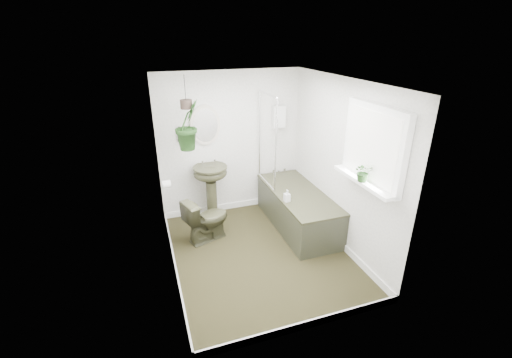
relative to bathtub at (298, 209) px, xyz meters
name	(u,v)px	position (x,y,z in m)	size (l,w,h in m)	color
floor	(260,253)	(-0.80, -0.50, -0.30)	(2.30, 2.80, 0.02)	black
ceiling	(260,80)	(-0.80, -0.50, 2.02)	(2.30, 2.80, 0.02)	white
wall_back	(231,144)	(-0.80, 0.91, 0.86)	(2.30, 0.02, 2.30)	white
wall_front	(313,234)	(-0.80, -1.91, 0.86)	(2.30, 0.02, 2.30)	white
wall_left	(165,189)	(-1.96, -0.50, 0.86)	(0.02, 2.80, 2.30)	white
wall_right	(341,165)	(0.36, -0.50, 0.86)	(0.02, 2.80, 2.30)	white
skirting	(260,250)	(-0.80, -0.50, -0.24)	(2.30, 2.80, 0.10)	white
bathtub	(298,209)	(0.00, 0.00, 0.00)	(0.72, 1.72, 0.58)	#363623
bath_screen	(267,141)	(-0.33, 0.49, 0.99)	(0.04, 0.72, 1.40)	silver
shower_box	(279,117)	(0.00, 0.84, 1.26)	(0.20, 0.10, 0.35)	white
oval_mirror	(205,125)	(-1.20, 0.87, 1.21)	(0.46, 0.03, 0.62)	beige
wall_sconce	(179,134)	(-1.60, 0.86, 1.11)	(0.04, 0.04, 0.22)	black
toilet_roll_holder	(166,184)	(-1.90, 0.20, 0.61)	(0.11, 0.11, 0.11)	white
window_recess	(374,145)	(0.29, -1.20, 1.36)	(0.08, 1.00, 0.90)	white
window_sill	(364,181)	(0.22, -1.20, 0.94)	(0.18, 1.00, 0.04)	white
window_blinds	(370,146)	(0.24, -1.20, 1.36)	(0.01, 0.86, 0.76)	white
toilet	(207,219)	(-1.40, 0.09, 0.04)	(0.37, 0.65, 0.66)	#363623
pedestal_sink	(212,192)	(-1.20, 0.68, 0.16)	(0.53, 0.45, 0.90)	#363623
sill_plant	(364,172)	(0.17, -1.24, 1.07)	(0.20, 0.18, 0.22)	black
hanging_plant	(188,125)	(-1.52, 0.45, 1.34)	(0.38, 0.31, 0.69)	black
soap_bottle	(287,196)	(-0.29, -0.22, 0.38)	(0.08, 0.08, 0.18)	black
hanging_pot	(186,104)	(-1.52, 0.45, 1.63)	(0.16, 0.16, 0.12)	#2E231D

